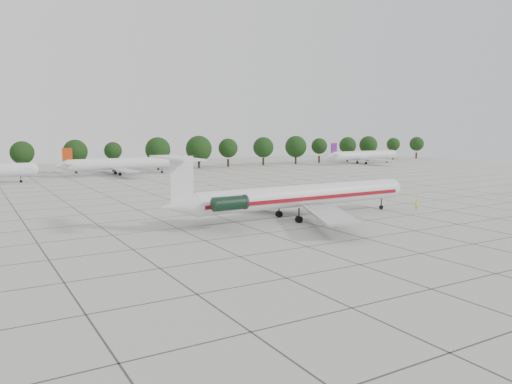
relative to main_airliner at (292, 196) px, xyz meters
The scene contains 7 objects.
ground 3.95m from the main_airliner, 79.37° to the left, with size 260.00×260.00×0.00m, color #B6B5AE.
apron_joints 17.59m from the main_airliner, 88.57° to the left, with size 170.00×170.00×0.02m, color #383838.
main_airliner is the anchor object (origin of this frame).
ground_crew 20.91m from the main_airliner, ahead, with size 0.61×0.40×1.66m, color yellow.
bg_airliner_c 76.63m from the main_airliner, 91.50° to the left, with size 28.24×27.20×7.40m.
bg_airliner_e 111.92m from the main_airliner, 42.55° to the left, with size 28.24×27.20×7.40m.
tree_line 88.06m from the main_airliner, 97.34° to the left, with size 249.86×8.44×10.22m.
Camera 1 is at (-38.39, -56.98, 12.24)m, focal length 35.00 mm.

